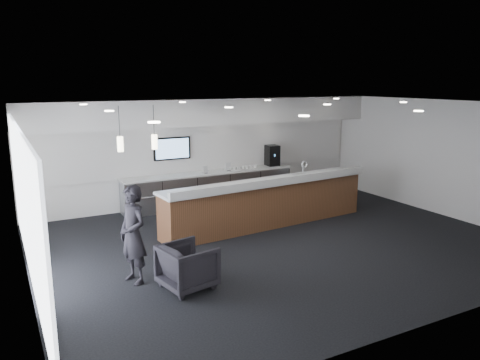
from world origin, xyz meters
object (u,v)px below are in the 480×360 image
coffee_machine (272,155)px  lounge_guest (133,235)px  service_counter (267,202)px  armchair (188,266)px

coffee_machine → lounge_guest: size_ratio=0.36×
service_counter → coffee_machine: (1.67, 2.48, 0.68)m
service_counter → coffee_machine: bearing=51.5°
coffee_machine → lounge_guest: lounge_guest is taller
service_counter → lounge_guest: (-3.76, -1.74, 0.30)m
service_counter → armchair: 3.87m
armchair → lounge_guest: bearing=36.9°
armchair → lounge_guest: size_ratio=0.49×
service_counter → coffee_machine: 3.07m
armchair → lounge_guest: 1.10m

